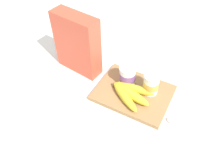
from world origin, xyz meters
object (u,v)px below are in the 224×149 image
Objects in this scene: banana_bunch at (130,93)px; yogurt_cup_front at (127,76)px; cereal_box at (77,44)px; spoon at (178,125)px; cutting_board at (133,93)px; yogurt_cup_back at (151,84)px.

yogurt_cup_front is at bearing 124.76° from banana_bunch.
cereal_box is 2.02× the size of spoon.
cutting_board is 1.09× the size of cereal_box.
banana_bunch reaches higher than cutting_board.
banana_bunch is at bearing -55.24° from yogurt_cup_front.
cutting_board is 0.07m from yogurt_cup_front.
cereal_box is at bearing 179.80° from yogurt_cup_front.
cutting_board is 1.63× the size of banana_bunch.
spoon is (0.25, -0.09, -0.05)m from yogurt_cup_front.
cutting_board is 3.28× the size of yogurt_cup_back.
cutting_board is at bearing 87.06° from banana_bunch.
yogurt_cup_front is 0.10m from yogurt_cup_back.
spoon is at bearing -20.50° from yogurt_cup_front.
yogurt_cup_back is 0.09m from banana_bunch.
banana_bunch is (0.28, -0.06, -0.10)m from cereal_box.
banana_bunch is (-0.06, -0.06, -0.03)m from yogurt_cup_back.
spoon is at bearing -16.52° from cutting_board.
spoon is (0.15, -0.09, -0.06)m from yogurt_cup_back.
yogurt_cup_back is (0.06, 0.03, 0.05)m from cutting_board.
yogurt_cup_front is 0.27m from spoon.
cereal_box is 2.99× the size of yogurt_cup_back.
cutting_board is 2.21× the size of spoon.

